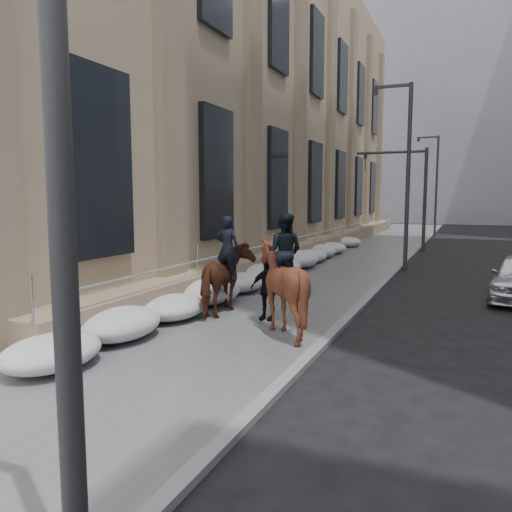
{
  "coord_description": "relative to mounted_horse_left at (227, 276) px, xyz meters",
  "views": [
    {
      "loc": [
        5.39,
        -8.55,
        3.2
      ],
      "look_at": [
        0.45,
        3.03,
        1.7
      ],
      "focal_mm": 35.0,
      "sensor_mm": 36.0,
      "label": 1
    }
  ],
  "objects": [
    {
      "name": "limestone_building",
      "position": [
        -4.86,
        16.88,
        7.78
      ],
      "size": [
        6.1,
        44.0,
        18.0
      ],
      "color": "#A08569",
      "rests_on": "ground"
    },
    {
      "name": "bg_building_mid",
      "position": [
        4.4,
        56.92,
        12.88
      ],
      "size": [
        30.0,
        12.0,
        28.0
      ],
      "primitive_type": "cube",
      "color": "slate",
      "rests_on": "ground"
    },
    {
      "name": "ground",
      "position": [
        0.4,
        -3.08,
        -1.12
      ],
      "size": [
        140.0,
        140.0,
        0.0
      ],
      "primitive_type": "plane",
      "color": "black",
      "rests_on": "ground"
    },
    {
      "name": "bg_building_far",
      "position": [
        -5.6,
        68.92,
        8.88
      ],
      "size": [
        24.0,
        12.0,
        20.0
      ],
      "primitive_type": "cube",
      "color": "gray",
      "rests_on": "ground"
    },
    {
      "name": "snow_bank",
      "position": [
        -1.02,
        5.03,
        -0.65
      ],
      "size": [
        1.7,
        18.1,
        0.76
      ],
      "color": "silver",
      "rests_on": "sidewalk"
    },
    {
      "name": "pedestrian",
      "position": [
        1.23,
        -0.22,
        -0.22
      ],
      "size": [
        0.94,
        0.44,
        1.55
      ],
      "primitive_type": "imported",
      "rotation": [
        0.0,
        0.0,
        -0.07
      ],
      "color": "black",
      "rests_on": "sidewalk"
    },
    {
      "name": "streetlight_mid",
      "position": [
        3.14,
        10.92,
        3.46
      ],
      "size": [
        1.71,
        0.24,
        8.0
      ],
      "color": "#2D2D30",
      "rests_on": "ground"
    },
    {
      "name": "mounted_horse_left",
      "position": [
        0.0,
        0.0,
        0.0
      ],
      "size": [
        1.19,
        2.26,
        2.59
      ],
      "rotation": [
        0.0,
        0.0,
        3.24
      ],
      "color": "#432014",
      "rests_on": "sidewalk"
    },
    {
      "name": "traffic_signal",
      "position": [
        2.47,
        18.92,
        2.88
      ],
      "size": [
        4.1,
        0.22,
        6.0
      ],
      "color": "#2D2D30",
      "rests_on": "ground"
    },
    {
      "name": "curb",
      "position": [
        3.02,
        6.92,
        -1.06
      ],
      "size": [
        0.24,
        80.0,
        0.12
      ],
      "primitive_type": "cube",
      "color": "slate",
      "rests_on": "ground"
    },
    {
      "name": "sidewalk",
      "position": [
        0.4,
        6.92,
        -1.06
      ],
      "size": [
        5.0,
        80.0,
        0.12
      ],
      "primitive_type": "cube",
      "color": "#535355",
      "rests_on": "ground"
    },
    {
      "name": "streetlight_far",
      "position": [
        3.14,
        30.92,
        3.46
      ],
      "size": [
        1.71,
        0.24,
        8.0
      ],
      "color": "#2D2D30",
      "rests_on": "ground"
    },
    {
      "name": "mounted_horse_right",
      "position": [
        2.0,
        -1.23,
        0.15
      ],
      "size": [
        1.74,
        1.95,
        2.72
      ],
      "rotation": [
        0.0,
        0.0,
        3.16
      ],
      "color": "#421E12",
      "rests_on": "sidewalk"
    }
  ]
}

